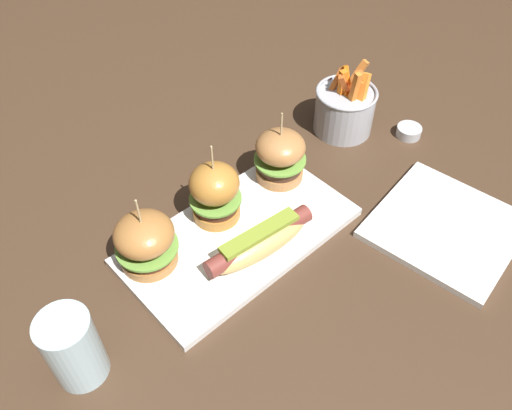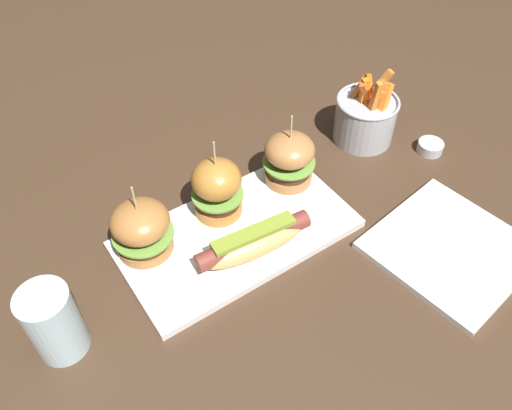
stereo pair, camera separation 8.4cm
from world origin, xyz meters
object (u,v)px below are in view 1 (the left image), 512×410
(fries_bucket, at_px, (345,109))
(sauce_ramekin, at_px, (409,131))
(platter_main, at_px, (239,236))
(water_glass, at_px, (73,348))
(side_plate, at_px, (445,227))
(slider_left, at_px, (146,241))
(hot_dog, at_px, (258,243))
(slider_center, at_px, (217,191))
(slider_right, at_px, (280,156))

(fries_bucket, relative_size, sauce_ramekin, 2.95)
(platter_main, bearing_deg, sauce_ramekin, -3.91)
(water_glass, bearing_deg, side_plate, -18.41)
(slider_left, distance_m, water_glass, 0.19)
(hot_dog, height_order, slider_left, slider_left)
(slider_center, height_order, water_glass, slider_center)
(sauce_ramekin, bearing_deg, water_glass, 179.95)
(platter_main, distance_m, hot_dog, 0.06)
(platter_main, height_order, slider_left, slider_left)
(side_plate, bearing_deg, platter_main, 140.66)
(hot_dog, xyz_separation_m, slider_center, (0.01, 0.11, 0.03))
(hot_dog, distance_m, slider_left, 0.17)
(side_plate, xyz_separation_m, water_glass, (-0.57, 0.19, 0.05))
(slider_right, height_order, sauce_ramekin, slider_right)
(fries_bucket, distance_m, side_plate, 0.30)
(slider_center, xyz_separation_m, sauce_ramekin, (0.42, -0.09, -0.06))
(side_plate, bearing_deg, fries_bucket, 75.26)
(slider_left, height_order, side_plate, slider_left)
(slider_center, bearing_deg, slider_right, -1.67)
(platter_main, xyz_separation_m, side_plate, (0.27, -0.22, -0.00))
(platter_main, distance_m, slider_right, 0.16)
(slider_left, xyz_separation_m, water_glass, (-0.17, -0.08, -0.00))
(slider_left, bearing_deg, water_glass, -153.85)
(hot_dog, xyz_separation_m, slider_left, (-0.13, 0.10, 0.02))
(water_glass, bearing_deg, slider_right, 10.19)
(hot_dog, height_order, slider_center, slider_center)
(sauce_ramekin, xyz_separation_m, side_plate, (-0.16, -0.19, -0.00))
(fries_bucket, distance_m, sauce_ramekin, 0.14)
(slider_center, xyz_separation_m, fries_bucket, (0.34, 0.02, -0.02))
(slider_left, distance_m, slider_center, 0.14)
(slider_center, xyz_separation_m, side_plate, (0.26, -0.27, -0.06))
(fries_bucket, relative_size, water_glass, 1.21)
(platter_main, relative_size, hot_dog, 1.96)
(hot_dog, xyz_separation_m, slider_right, (0.15, 0.10, 0.02))
(slider_right, height_order, side_plate, slider_right)
(slider_right, xyz_separation_m, water_glass, (-0.45, -0.08, -0.00))
(slider_left, height_order, slider_right, slider_right)
(platter_main, height_order, fries_bucket, fries_bucket)
(fries_bucket, bearing_deg, slider_left, -177.56)
(fries_bucket, bearing_deg, platter_main, -167.76)
(slider_center, relative_size, fries_bucket, 1.05)
(sauce_ramekin, relative_size, water_glass, 0.41)
(slider_left, distance_m, slider_right, 0.28)
(side_plate, bearing_deg, slider_left, 145.97)
(hot_dog, xyz_separation_m, water_glass, (-0.30, 0.02, 0.02))
(sauce_ramekin, relative_size, side_plate, 0.22)
(slider_center, bearing_deg, fries_bucket, 3.07)
(side_plate, bearing_deg, slider_right, 114.46)
(hot_dog, height_order, sauce_ramekin, hot_dog)
(slider_right, height_order, water_glass, slider_right)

